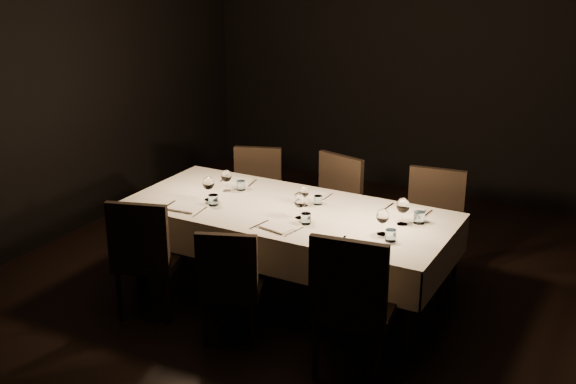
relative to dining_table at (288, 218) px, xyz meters
The scene contains 14 objects.
room 0.81m from the dining_table, ahead, with size 5.01×6.01×3.01m.
dining_table is the anchor object (origin of this frame).
chair_near_left 1.11m from the dining_table, 136.86° to the right, with size 0.57×0.57×0.95m.
place_setting_near_left 0.69m from the dining_table, 161.29° to the right, with size 0.36×0.41×0.19m.
chair_near_center 0.80m from the dining_table, 92.80° to the right, with size 0.55×0.55×0.88m.
place_setting_near_center 0.31m from the dining_table, 51.95° to the right, with size 0.35×0.41×0.18m.
chair_near_right 1.17m from the dining_table, 41.07° to the right, with size 0.55×0.55×1.03m.
place_setting_near_right 0.86m from the dining_table, 14.85° to the right, with size 0.35×0.41×0.19m.
chair_far_left 1.12m from the dining_table, 133.70° to the left, with size 0.56×0.56×0.91m.
place_setting_far_left 0.68m from the dining_table, 160.98° to the left, with size 0.34×0.40×0.18m.
chair_far_center 0.81m from the dining_table, 89.43° to the left, with size 0.56×0.56×0.96m.
place_setting_far_center 0.27m from the dining_table, 69.38° to the left, with size 0.29×0.39×0.16m.
chair_far_right 1.22m from the dining_table, 41.68° to the left, with size 0.52×0.52×0.96m.
place_setting_far_right 0.92m from the dining_table, 13.83° to the left, with size 0.37×0.42×0.20m.
Camera 1 is at (2.44, -4.54, 2.76)m, focal length 45.00 mm.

